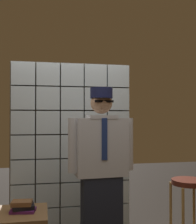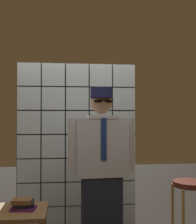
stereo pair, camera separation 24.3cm
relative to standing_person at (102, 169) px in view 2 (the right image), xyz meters
The scene contains 5 objects.
glass_block_wall 0.85m from the standing_person, 105.47° to the left, with size 1.56×0.10×2.17m.
standing_person is the anchor object (origin of this frame).
bar_stool 0.93m from the standing_person, 14.54° to the right, with size 0.34×0.34×0.81m.
side_table 0.92m from the standing_person, behind, with size 0.52×0.52×0.54m.
book_stack 0.84m from the standing_person, behind, with size 0.25×0.23×0.10m.
Camera 2 is at (-0.12, -2.38, 1.44)m, focal length 45.05 mm.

